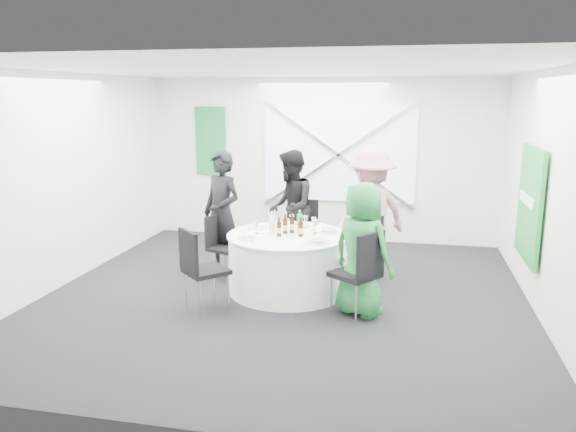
% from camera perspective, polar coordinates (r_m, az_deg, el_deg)
% --- Properties ---
extents(floor, '(6.00, 6.00, 0.00)m').
position_cam_1_polar(floor, '(7.21, -0.33, -8.13)').
color(floor, black).
rests_on(floor, ground).
extents(ceiling, '(6.00, 6.00, 0.00)m').
position_cam_1_polar(ceiling, '(6.76, -0.37, 14.71)').
color(ceiling, white).
rests_on(ceiling, wall_back).
extents(wall_back, '(6.00, 0.00, 6.00)m').
position_cam_1_polar(wall_back, '(9.77, 3.44, 5.71)').
color(wall_back, white).
rests_on(wall_back, floor).
extents(wall_front, '(6.00, 0.00, 6.00)m').
position_cam_1_polar(wall_front, '(4.04, -9.54, -3.90)').
color(wall_front, white).
rests_on(wall_front, floor).
extents(wall_left, '(0.00, 6.00, 6.00)m').
position_cam_1_polar(wall_left, '(8.04, -21.78, 3.44)').
color(wall_left, white).
rests_on(wall_left, floor).
extents(wall_right, '(0.00, 6.00, 6.00)m').
position_cam_1_polar(wall_right, '(6.87, 24.92, 1.81)').
color(wall_right, white).
rests_on(wall_right, floor).
extents(window_panel, '(2.60, 0.03, 1.60)m').
position_cam_1_polar(window_panel, '(9.68, 5.18, 6.22)').
color(window_panel, white).
rests_on(window_panel, wall_back).
extents(window_brace_a, '(2.63, 0.05, 1.84)m').
position_cam_1_polar(window_brace_a, '(9.64, 5.15, 6.20)').
color(window_brace_a, silver).
rests_on(window_brace_a, window_panel).
extents(window_brace_b, '(2.63, 0.05, 1.84)m').
position_cam_1_polar(window_brace_b, '(9.64, 5.15, 6.20)').
color(window_brace_b, silver).
rests_on(window_brace_b, window_panel).
extents(green_banner, '(0.55, 0.04, 1.20)m').
position_cam_1_polar(green_banner, '(10.18, -7.87, 7.58)').
color(green_banner, '#166F35').
rests_on(green_banner, wall_back).
extents(green_sign, '(0.05, 1.20, 1.40)m').
position_cam_1_polar(green_sign, '(7.47, 23.35, 1.14)').
color(green_sign, '#198C2E').
rests_on(green_sign, wall_right).
extents(banquet_table, '(1.56, 1.56, 0.76)m').
position_cam_1_polar(banquet_table, '(7.27, -0.00, -4.78)').
color(banquet_table, white).
rests_on(banquet_table, floor).
extents(chair_back, '(0.45, 0.46, 0.98)m').
position_cam_1_polar(chair_back, '(8.34, 1.52, -1.17)').
color(chair_back, black).
rests_on(chair_back, floor).
extents(chair_back_left, '(0.51, 0.51, 0.88)m').
position_cam_1_polar(chair_back_left, '(7.84, -6.85, -2.61)').
color(chair_back_left, black).
rests_on(chair_back_left, floor).
extents(chair_back_right, '(0.58, 0.58, 0.90)m').
position_cam_1_polar(chair_back_right, '(7.86, 8.01, -2.48)').
color(chair_back_right, black).
rests_on(chair_back_right, floor).
extents(chair_front_right, '(0.65, 0.65, 1.02)m').
position_cam_1_polar(chair_front_right, '(6.40, 7.47, -5.19)').
color(chair_front_right, black).
rests_on(chair_front_right, floor).
extents(chair_front_left, '(0.64, 0.64, 1.00)m').
position_cam_1_polar(chair_front_left, '(6.60, -9.05, -4.82)').
color(chair_front_left, black).
rests_on(chair_front_left, floor).
extents(person_man_back_left, '(0.76, 0.66, 1.75)m').
position_cam_1_polar(person_man_back_left, '(7.94, -6.73, 0.28)').
color(person_man_back_left, black).
rests_on(person_man_back_left, floor).
extents(person_man_back, '(0.60, 0.90, 1.72)m').
position_cam_1_polar(person_man_back, '(8.34, 0.26, 0.84)').
color(person_man_back, black).
rests_on(person_man_back, floor).
extents(person_woman_pink, '(1.23, 1.16, 1.79)m').
position_cam_1_polar(person_woman_pink, '(7.82, 8.35, 0.21)').
color(person_woman_pink, '#C47F86').
rests_on(person_woman_pink, floor).
extents(person_woman_green, '(0.91, 0.81, 1.55)m').
position_cam_1_polar(person_woman_green, '(6.47, 7.51, -3.39)').
color(person_woman_green, '#217A36').
rests_on(person_woman_green, floor).
extents(plate_back, '(0.27, 0.27, 0.01)m').
position_cam_1_polar(plate_back, '(7.63, 1.36, -0.95)').
color(plate_back, white).
rests_on(plate_back, banquet_table).
extents(plate_back_left, '(0.26, 0.26, 0.01)m').
position_cam_1_polar(plate_back_left, '(7.51, -3.12, -1.18)').
color(plate_back_left, white).
rests_on(plate_back_left, banquet_table).
extents(plate_back_right, '(0.29, 0.29, 0.04)m').
position_cam_1_polar(plate_back_right, '(7.29, 4.19, -1.55)').
color(plate_back_right, white).
rests_on(plate_back_right, banquet_table).
extents(plate_front_right, '(0.26, 0.26, 0.04)m').
position_cam_1_polar(plate_front_right, '(6.76, 3.00, -2.64)').
color(plate_front_right, white).
rests_on(plate_front_right, banquet_table).
extents(plate_front_left, '(0.25, 0.25, 0.01)m').
position_cam_1_polar(plate_front_left, '(6.97, -4.02, -2.26)').
color(plate_front_left, white).
rests_on(plate_front_left, banquet_table).
extents(napkin, '(0.20, 0.17, 0.05)m').
position_cam_1_polar(napkin, '(6.94, -4.09, -2.04)').
color(napkin, white).
rests_on(napkin, plate_front_left).
extents(beer_bottle_a, '(0.06, 0.06, 0.25)m').
position_cam_1_polar(beer_bottle_a, '(7.20, -0.29, -1.04)').
color(beer_bottle_a, '#391D0A').
rests_on(beer_bottle_a, banquet_table).
extents(beer_bottle_b, '(0.06, 0.06, 0.27)m').
position_cam_1_polar(beer_bottle_b, '(7.22, 0.41, -0.93)').
color(beer_bottle_b, '#391D0A').
rests_on(beer_bottle_b, banquet_table).
extents(beer_bottle_c, '(0.06, 0.06, 0.25)m').
position_cam_1_polar(beer_bottle_c, '(7.04, 1.30, -1.35)').
color(beer_bottle_c, '#391D0A').
rests_on(beer_bottle_c, banquet_table).
extents(beer_bottle_d, '(0.06, 0.06, 0.25)m').
position_cam_1_polar(beer_bottle_d, '(7.05, -0.91, -1.33)').
color(beer_bottle_d, '#391D0A').
rests_on(beer_bottle_d, banquet_table).
extents(green_water_bottle, '(0.08, 0.08, 0.30)m').
position_cam_1_polar(green_water_bottle, '(7.24, 1.20, -0.77)').
color(green_water_bottle, green).
rests_on(green_water_bottle, banquet_table).
extents(clear_water_bottle, '(0.08, 0.08, 0.30)m').
position_cam_1_polar(clear_water_bottle, '(7.17, -1.63, -0.92)').
color(clear_water_bottle, white).
rests_on(clear_water_bottle, banquet_table).
extents(wine_glass_a, '(0.07, 0.07, 0.17)m').
position_cam_1_polar(wine_glass_a, '(7.25, 2.86, -0.72)').
color(wine_glass_a, white).
rests_on(wine_glass_a, banquet_table).
extents(wine_glass_b, '(0.07, 0.07, 0.17)m').
position_cam_1_polar(wine_glass_b, '(7.16, 2.73, -0.87)').
color(wine_glass_b, white).
rests_on(wine_glass_b, banquet_table).
extents(wine_glass_c, '(0.07, 0.07, 0.17)m').
position_cam_1_polar(wine_glass_c, '(7.47, 1.79, -0.31)').
color(wine_glass_c, white).
rests_on(wine_glass_c, banquet_table).
extents(wine_glass_d, '(0.07, 0.07, 0.17)m').
position_cam_1_polar(wine_glass_d, '(7.37, 2.62, -0.49)').
color(wine_glass_d, white).
rests_on(wine_glass_d, banquet_table).
extents(wine_glass_e, '(0.07, 0.07, 0.17)m').
position_cam_1_polar(wine_glass_e, '(7.53, 0.39, -0.20)').
color(wine_glass_e, white).
rests_on(wine_glass_e, banquet_table).
extents(wine_glass_f, '(0.07, 0.07, 0.17)m').
position_cam_1_polar(wine_glass_f, '(7.18, -3.21, -0.84)').
color(wine_glass_f, white).
rests_on(wine_glass_f, banquet_table).
extents(fork_a, '(0.08, 0.14, 0.01)m').
position_cam_1_polar(fork_a, '(7.18, 4.60, -1.87)').
color(fork_a, silver).
rests_on(fork_a, banquet_table).
extents(knife_a, '(0.09, 0.14, 0.01)m').
position_cam_1_polar(knife_a, '(7.50, 3.59, -1.23)').
color(knife_a, silver).
rests_on(knife_a, banquet_table).
extents(fork_b, '(0.15, 0.02, 0.01)m').
position_cam_1_polar(fork_b, '(7.65, 2.24, -0.95)').
color(fork_b, silver).
rests_on(fork_b, banquet_table).
extents(knife_b, '(0.15, 0.02, 0.01)m').
position_cam_1_polar(knife_b, '(7.72, -0.65, -0.82)').
color(knife_b, silver).
rests_on(knife_b, banquet_table).
extents(fork_c, '(0.09, 0.14, 0.01)m').
position_cam_1_polar(fork_c, '(7.66, -2.08, -0.93)').
color(fork_c, silver).
rests_on(fork_c, banquet_table).
extents(knife_c, '(0.08, 0.14, 0.01)m').
position_cam_1_polar(knife_c, '(7.40, -4.11, -1.43)').
color(knife_c, silver).
rests_on(knife_c, banquet_table).
extents(fork_d, '(0.11, 0.12, 0.01)m').
position_cam_1_polar(fork_d, '(6.65, 1.73, -2.99)').
color(fork_d, silver).
rests_on(fork_d, banquet_table).
extents(knife_d, '(0.11, 0.12, 0.01)m').
position_cam_1_polar(knife_d, '(6.84, 3.82, -2.57)').
color(knife_d, silver).
rests_on(knife_d, banquet_table).
extents(fork_e, '(0.12, 0.12, 0.01)m').
position_cam_1_polar(fork_e, '(7.03, -4.50, -2.17)').
color(fork_e, silver).
rests_on(fork_e, banquet_table).
extents(knife_e, '(0.10, 0.13, 0.01)m').
position_cam_1_polar(knife_e, '(6.82, -3.70, -2.61)').
color(knife_e, silver).
rests_on(knife_e, banquet_table).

